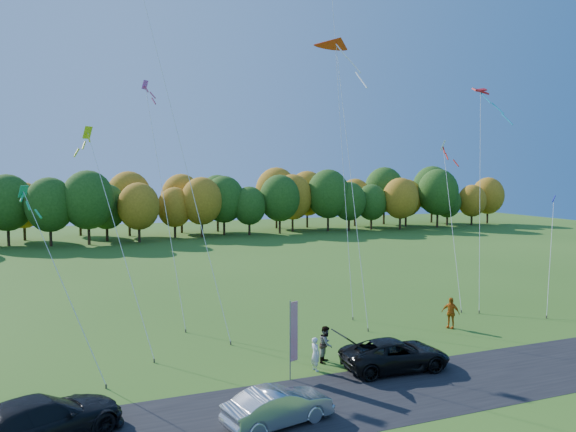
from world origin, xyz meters
name	(u,v)px	position (x,y,z in m)	size (l,w,h in m)	color
ground	(333,365)	(0.00, 0.00, 0.00)	(160.00, 160.00, 0.00)	#305917
asphalt_strip	(374,395)	(0.00, -4.00, 0.01)	(90.00, 6.00, 0.01)	black
tree_line	(159,239)	(0.00, 55.00, 0.00)	(116.00, 12.00, 10.00)	#1E4711
black_suv	(395,354)	(2.59, -1.60, 0.74)	(2.46, 5.34, 1.49)	black
silver_sedan	(278,406)	(-4.80, -5.05, 0.71)	(1.50, 4.31, 1.42)	#A8A8AD
dark_truck_a	(40,421)	(-13.17, -3.44, 0.87)	(2.42, 5.96, 1.73)	black
person_tailgate_a	(315,354)	(-1.09, -0.30, 0.82)	(0.60, 0.39, 1.64)	silver
person_tailgate_b	(326,344)	(-0.08, 0.63, 0.92)	(0.89, 0.69, 1.83)	gray
person_east	(451,313)	(9.66, 3.30, 0.95)	(1.12, 0.47, 1.91)	#C15F12
feather_flag	(293,331)	(-2.50, -0.89, 2.27)	(0.47, 0.23, 3.72)	#999999
kite_delta_blue	(164,81)	(-6.27, 10.60, 15.06)	(6.30, 12.03, 31.08)	#4C3F33
kite_parafoil_orange	(338,90)	(6.58, 12.65, 15.49)	(5.12, 11.62, 31.28)	#4C3F33
kite_delta_red	(350,161)	(5.40, 8.56, 10.28)	(2.99, 8.73, 20.33)	#4C3F33
kite_parafoil_rainbow	(480,192)	(16.07, 8.43, 8.10)	(6.08, 6.41, 16.38)	#4C3F33
kite_diamond_yellow	(118,237)	(-9.48, 7.29, 6.06)	(3.24, 7.77, 12.61)	#4C3F33
kite_diamond_green	(62,283)	(-12.34, 3.33, 4.44)	(3.84, 5.01, 9.23)	#4C3F33
kite_diamond_white	(451,221)	(14.41, 9.49, 5.94)	(4.06, 7.54, 12.45)	#4C3F33
kite_diamond_pink	(164,197)	(-6.21, 12.04, 7.94)	(1.68, 7.78, 16.15)	#4C3F33
kite_diamond_blue_low	(550,254)	(19.09, 4.68, 3.87)	(4.81, 4.28, 8.10)	#4C3F33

